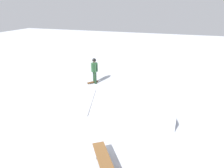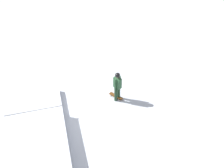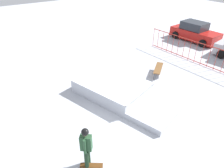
{
  "view_description": "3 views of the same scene",
  "coord_description": "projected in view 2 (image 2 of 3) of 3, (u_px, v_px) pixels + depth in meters",
  "views": [
    {
      "loc": [
        -3.2,
        8.22,
        4.92
      ],
      "look_at": [
        -0.0,
        -1.24,
        0.9
      ],
      "focal_mm": 31.48,
      "sensor_mm": 36.0,
      "label": 1
    },
    {
      "loc": [
        -7.88,
        -3.05,
        9.64
      ],
      "look_at": [
        1.91,
        -2.88,
        1.0
      ],
      "focal_mm": 42.42,
      "sensor_mm": 36.0,
      "label": 2
    },
    {
      "loc": [
        6.23,
        -5.19,
        6.29
      ],
      "look_at": [
        -1.33,
        0.16,
        0.6
      ],
      "focal_mm": 33.06,
      "sensor_mm": 36.0,
      "label": 3
    }
  ],
  "objects": [
    {
      "name": "ground_plane",
      "position": [
        50.0,
        126.0,
        12.33
      ],
      "size": [
        60.0,
        60.0,
        0.0
      ],
      "primitive_type": "plane",
      "color": "#B2B7C1"
    },
    {
      "name": "skate_ramp",
      "position": [
        36.0,
        138.0,
        11.42
      ],
      "size": [
        5.9,
        3.96,
        0.74
      ],
      "rotation": [
        0.0,
        0.0,
        0.27
      ],
      "color": "silver",
      "rests_on": "ground"
    },
    {
      "name": "skater",
      "position": [
        117.0,
        85.0,
        13.02
      ],
      "size": [
        0.42,
        0.43,
        1.73
      ],
      "rotation": [
        0.0,
        0.0,
        0.83
      ],
      "color": "black",
      "rests_on": "ground"
    },
    {
      "name": "skateboard",
      "position": [
        116.0,
        96.0,
        13.75
      ],
      "size": [
        0.63,
        0.76,
        0.09
      ],
      "rotation": [
        0.0,
        0.0,
        0.94
      ],
      "color": "#593314",
      "rests_on": "ground"
    }
  ]
}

